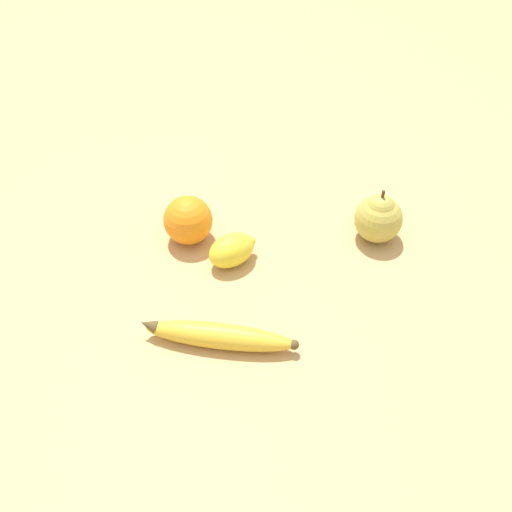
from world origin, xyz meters
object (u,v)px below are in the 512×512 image
at_px(orange, 188,220).
at_px(banana, 218,336).
at_px(pear, 379,217).
at_px(lemon, 232,250).

bearing_deg(orange, banana, 130.72).
bearing_deg(orange, pear, -153.51).
bearing_deg(lemon, pear, -140.21).
bearing_deg(pear, lemon, 39.79).
distance_m(banana, lemon, 0.16).
xyz_separation_m(banana, pear, (-0.13, -0.31, 0.03)).
bearing_deg(lemon, orange, -11.67).
height_order(banana, pear, pear).
height_order(orange, pear, pear).
xyz_separation_m(orange, pear, (-0.28, -0.14, 0.00)).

